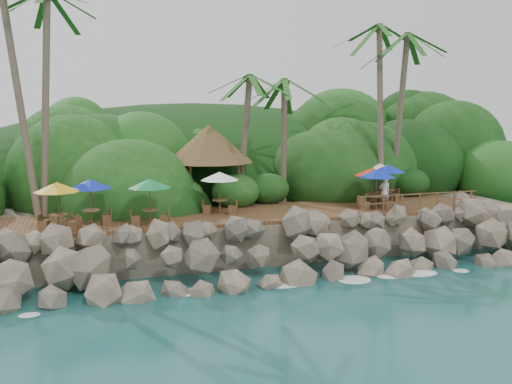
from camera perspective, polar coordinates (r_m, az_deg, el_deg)
name	(u,v)px	position (r m, az deg, el deg)	size (l,w,h in m)	color
ground	(296,287)	(25.54, 4.07, -9.50)	(140.00, 140.00, 0.00)	#19514F
land_base	(214,205)	(40.19, -4.25, -1.28)	(32.00, 25.20, 2.10)	gray
jungle_hill	(194,202)	(47.60, -6.29, -1.04)	(44.80, 28.00, 15.40)	#143811
seawall	(281,251)	(27.01, 2.54, -5.94)	(29.00, 4.00, 2.30)	gray
terrace	(256,214)	(30.48, 0.00, -2.23)	(26.00, 5.00, 0.20)	brown
jungle_foliage	(217,222)	(39.43, -3.90, -3.02)	(44.00, 16.00, 12.00)	#143811
foam_line	(294,284)	(25.80, 3.82, -9.25)	(25.20, 0.80, 0.06)	white
palms	(241,31)	(32.73, -1.55, 15.89)	(27.83, 6.61, 13.79)	brown
palapa	(209,143)	(33.30, -4.75, 4.89)	(5.20, 5.20, 4.60)	brown
dining_clusters	(254,179)	(29.95, -0.15, 1.35)	(20.46, 5.22, 2.23)	brown
railing	(420,200)	(31.91, 16.12, -0.80)	(7.20, 0.10, 1.00)	brown
waiter	(385,192)	(32.75, 12.78, 0.03)	(0.63, 0.42, 1.74)	white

